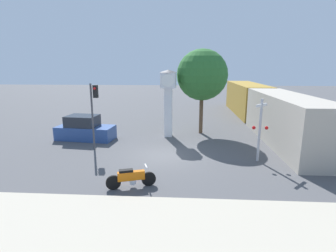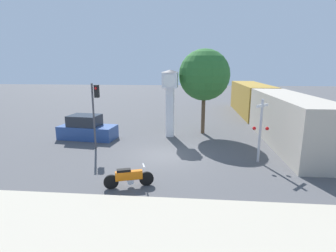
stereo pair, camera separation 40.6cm
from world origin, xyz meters
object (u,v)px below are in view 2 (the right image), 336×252
street_tree (204,75)px  clock_tower (170,93)px  traffic_light (95,105)px  parked_car (87,129)px  motorcycle (129,177)px  railroad_crossing_signal (260,128)px  freight_train (265,107)px

street_tree → clock_tower: bearing=-155.6°
traffic_light → parked_car: size_ratio=0.99×
motorcycle → railroad_crossing_signal: railroad_crossing_signal is taller
motorcycle → traffic_light: traffic_light is taller
motorcycle → railroad_crossing_signal: size_ratio=0.60×
motorcycle → clock_tower: clock_tower is taller
clock_tower → railroad_crossing_signal: clock_tower is taller
traffic_light → street_tree: street_tree is taller
parked_car → motorcycle: bearing=-50.3°
motorcycle → traffic_light: 6.81m
motorcycle → freight_train: bearing=37.5°
clock_tower → street_tree: size_ratio=0.76×
freight_train → railroad_crossing_signal: (-2.91, -10.00, 0.28)m
traffic_light → street_tree: size_ratio=0.64×
traffic_light → street_tree: (7.10, 4.81, 1.72)m
clock_tower → traffic_light: (-4.51, -3.63, -0.42)m
parked_car → traffic_light: bearing=-48.7°
motorcycle → street_tree: size_ratio=0.33×
traffic_light → freight_train: bearing=33.3°
railroad_crossing_signal → parked_car: size_ratio=0.83×
street_tree → traffic_light: bearing=-145.9°
freight_train → street_tree: size_ratio=3.57×
railroad_crossing_signal → street_tree: street_tree is taller
railroad_crossing_signal → freight_train: bearing=73.8°
freight_train → street_tree: 7.50m
parked_car → freight_train: bearing=29.1°
clock_tower → freight_train: size_ratio=0.21×
traffic_light → railroad_crossing_signal: 10.18m
freight_train → traffic_light: 15.50m
street_tree → parked_car: street_tree is taller
clock_tower → railroad_crossing_signal: (5.50, -5.16, -1.41)m
street_tree → parked_car: (-8.77, -2.40, -3.93)m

